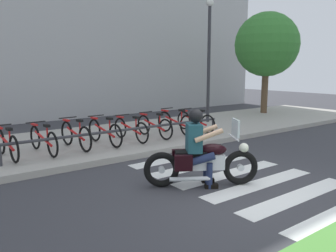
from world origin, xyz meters
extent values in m
plane|color=#38383D|center=(0.00, 0.00, 0.00)|extent=(48.00, 48.00, 0.00)
cube|color=#A8A399|center=(0.00, 5.12, 0.07)|extent=(24.00, 4.40, 0.15)
cube|color=white|center=(0.60, -0.80, 0.00)|extent=(2.80, 0.40, 0.01)
cube|color=white|center=(0.60, 0.00, 0.00)|extent=(2.80, 0.40, 0.01)
cube|color=white|center=(0.60, 0.80, 0.00)|extent=(2.80, 0.40, 0.01)
cube|color=white|center=(0.60, 1.60, 0.00)|extent=(2.80, 0.40, 0.01)
cube|color=white|center=(0.60, 2.40, 0.00)|extent=(2.80, 0.40, 0.01)
torus|color=black|center=(0.27, 0.21, 0.33)|extent=(0.63, 0.45, 0.66)
cylinder|color=silver|center=(0.27, 0.21, 0.33)|extent=(0.15, 0.15, 0.12)
torus|color=black|center=(-1.00, 0.99, 0.33)|extent=(0.63, 0.45, 0.66)
cylinder|color=silver|center=(-1.00, 0.99, 0.33)|extent=(0.15, 0.15, 0.12)
cube|color=silver|center=(-0.36, 0.60, 0.47)|extent=(0.84, 0.67, 0.28)
ellipsoid|color=black|center=(-0.19, 0.50, 0.69)|extent=(0.59, 0.51, 0.22)
cube|color=black|center=(-0.54, 0.71, 0.62)|extent=(0.62, 0.53, 0.10)
cube|color=black|center=(-0.56, 0.98, 0.51)|extent=(0.34, 0.27, 0.28)
cube|color=black|center=(-0.79, 0.61, 0.51)|extent=(0.34, 0.27, 0.28)
cylinder|color=silver|center=(0.14, 0.29, 0.91)|extent=(0.35, 0.54, 0.03)
sphere|color=white|center=(0.31, 0.19, 0.71)|extent=(0.18, 0.18, 0.18)
cube|color=silver|center=(0.17, 0.28, 1.09)|extent=(0.24, 0.36, 0.32)
cylinder|color=silver|center=(-0.67, 0.58, 0.20)|extent=(0.67, 0.45, 0.08)
cube|color=#1E4C59|center=(-0.49, 0.68, 0.92)|extent=(0.43, 0.48, 0.52)
sphere|color=black|center=(-0.46, 0.67, 1.32)|extent=(0.26, 0.26, 0.26)
cylinder|color=tan|center=(-0.18, 0.75, 1.00)|extent=(0.49, 0.35, 0.26)
cylinder|color=tan|center=(-0.41, 0.37, 1.00)|extent=(0.49, 0.35, 0.26)
cylinder|color=#1E284C|center=(-0.28, 0.74, 0.56)|extent=(0.45, 0.35, 0.24)
cylinder|color=#1E284C|center=(-0.18, 0.68, 0.24)|extent=(0.11, 0.11, 0.48)
cube|color=black|center=(-0.14, 0.66, 0.04)|extent=(0.26, 0.21, 0.08)
cylinder|color=#1E284C|center=(-0.45, 0.47, 0.56)|extent=(0.45, 0.35, 0.24)
cylinder|color=#1E284C|center=(-0.34, 0.40, 0.24)|extent=(0.11, 0.11, 0.48)
cube|color=black|center=(-0.31, 0.38, 0.04)|extent=(0.26, 0.21, 0.08)
torus|color=black|center=(-2.99, 4.74, 0.46)|extent=(0.10, 0.61, 0.61)
torus|color=black|center=(-2.92, 3.73, 0.46)|extent=(0.10, 0.61, 0.61)
cylinder|color=red|center=(-2.95, 4.24, 0.53)|extent=(0.13, 0.91, 0.25)
cylinder|color=red|center=(-2.94, 3.99, 0.68)|extent=(0.04, 0.04, 0.38)
cube|color=black|center=(-2.94, 3.99, 0.87)|extent=(0.11, 0.21, 0.06)
cylinder|color=black|center=(-2.98, 4.64, 0.87)|extent=(0.48, 0.07, 0.03)
torus|color=black|center=(-2.19, 4.78, 0.46)|extent=(0.10, 0.61, 0.61)
torus|color=black|center=(-2.11, 3.70, 0.46)|extent=(0.10, 0.61, 0.61)
cylinder|color=red|center=(-2.15, 4.24, 0.52)|extent=(0.13, 0.97, 0.26)
cylinder|color=red|center=(-2.13, 3.97, 0.68)|extent=(0.04, 0.04, 0.37)
cube|color=black|center=(-2.13, 3.97, 0.86)|extent=(0.11, 0.21, 0.06)
cylinder|color=black|center=(-2.18, 4.67, 0.86)|extent=(0.48, 0.07, 0.03)
cube|color=red|center=(-2.19, 4.78, 0.79)|extent=(0.10, 0.29, 0.04)
torus|color=black|center=(-1.39, 4.75, 0.48)|extent=(0.10, 0.65, 0.65)
torus|color=black|center=(-1.31, 3.73, 0.48)|extent=(0.10, 0.65, 0.65)
cylinder|color=red|center=(-1.35, 4.24, 0.55)|extent=(0.13, 0.91, 0.25)
cylinder|color=red|center=(-1.33, 3.98, 0.71)|extent=(0.04, 0.04, 0.40)
cube|color=black|center=(-1.33, 3.98, 0.91)|extent=(0.11, 0.21, 0.06)
cylinder|color=black|center=(-1.38, 4.64, 0.91)|extent=(0.48, 0.07, 0.03)
cube|color=red|center=(-1.39, 4.75, 0.83)|extent=(0.10, 0.29, 0.04)
torus|color=black|center=(-0.58, 4.78, 0.47)|extent=(0.10, 0.63, 0.63)
torus|color=black|center=(-0.50, 3.70, 0.47)|extent=(0.10, 0.63, 0.63)
cylinder|color=red|center=(-0.54, 4.24, 0.54)|extent=(0.13, 0.97, 0.26)
cylinder|color=red|center=(-0.52, 3.97, 0.70)|extent=(0.04, 0.04, 0.39)
cube|color=black|center=(-0.52, 3.97, 0.89)|extent=(0.11, 0.21, 0.06)
cylinder|color=black|center=(-0.58, 4.67, 0.89)|extent=(0.48, 0.07, 0.03)
cube|color=red|center=(-0.58, 4.78, 0.81)|extent=(0.10, 0.29, 0.04)
torus|color=black|center=(0.22, 4.76, 0.45)|extent=(0.09, 0.60, 0.59)
torus|color=black|center=(0.30, 3.71, 0.45)|extent=(0.09, 0.60, 0.59)
cylinder|color=red|center=(0.26, 4.24, 0.51)|extent=(0.13, 0.94, 0.26)
cylinder|color=red|center=(0.28, 3.98, 0.66)|extent=(0.04, 0.04, 0.36)
cube|color=black|center=(0.28, 3.98, 0.85)|extent=(0.11, 0.21, 0.06)
cylinder|color=black|center=(0.23, 4.66, 0.85)|extent=(0.48, 0.07, 0.03)
cube|color=red|center=(0.22, 4.76, 0.78)|extent=(0.10, 0.29, 0.04)
torus|color=black|center=(1.03, 4.75, 0.46)|extent=(0.10, 0.61, 0.61)
torus|color=black|center=(1.10, 3.72, 0.46)|extent=(0.10, 0.61, 0.61)
cylinder|color=red|center=(1.06, 4.24, 0.52)|extent=(0.13, 0.92, 0.25)
cylinder|color=red|center=(1.08, 3.98, 0.68)|extent=(0.04, 0.04, 0.37)
cube|color=black|center=(1.08, 3.98, 0.87)|extent=(0.11, 0.21, 0.06)
cylinder|color=black|center=(1.03, 4.65, 0.87)|extent=(0.48, 0.07, 0.03)
cube|color=red|center=(1.03, 4.75, 0.79)|extent=(0.10, 0.29, 0.04)
torus|color=black|center=(1.83, 4.76, 0.49)|extent=(0.10, 0.66, 0.66)
torus|color=black|center=(1.91, 3.72, 0.49)|extent=(0.10, 0.66, 0.66)
cylinder|color=red|center=(1.87, 4.24, 0.55)|extent=(0.13, 0.94, 0.25)
cylinder|color=red|center=(1.89, 3.98, 0.72)|extent=(0.04, 0.04, 0.40)
cube|color=black|center=(1.89, 3.98, 0.92)|extent=(0.11, 0.21, 0.06)
cylinder|color=black|center=(1.84, 4.66, 0.92)|extent=(0.48, 0.07, 0.03)
cube|color=red|center=(1.83, 4.76, 0.84)|extent=(0.10, 0.29, 0.04)
torus|color=black|center=(2.63, 4.78, 0.46)|extent=(0.09, 0.60, 0.60)
torus|color=black|center=(2.71, 3.70, 0.46)|extent=(0.09, 0.60, 0.60)
cylinder|color=red|center=(2.67, 4.24, 0.52)|extent=(0.13, 0.97, 0.26)
cylinder|color=red|center=(2.69, 3.97, 0.67)|extent=(0.04, 0.04, 0.37)
cube|color=black|center=(2.69, 3.97, 0.86)|extent=(0.11, 0.21, 0.06)
cylinder|color=black|center=(2.64, 4.67, 0.86)|extent=(0.48, 0.07, 0.03)
cube|color=red|center=(2.63, 4.78, 0.78)|extent=(0.10, 0.29, 0.04)
cylinder|color=#333338|center=(-0.14, 3.69, 0.60)|extent=(6.23, 0.07, 0.07)
cylinder|color=#333338|center=(-3.20, 3.69, 0.38)|extent=(0.06, 0.06, 0.45)
cylinder|color=#333338|center=(2.92, 3.69, 0.38)|extent=(0.06, 0.06, 0.45)
cylinder|color=#2D2D33|center=(4.42, 5.52, 2.20)|extent=(0.12, 0.12, 4.41)
sphere|color=white|center=(4.42, 5.52, 4.53)|extent=(0.28, 0.28, 0.28)
cylinder|color=brown|center=(8.33, 5.92, 1.11)|extent=(0.29, 0.29, 2.23)
sphere|color=#387F33|center=(8.33, 5.92, 3.22)|extent=(2.84, 2.84, 2.84)
cube|color=#B0B0B0|center=(0.00, 10.82, 4.63)|extent=(24.00, 1.20, 9.26)
camera|label=1|loc=(-4.49, -3.90, 2.17)|focal=36.24mm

